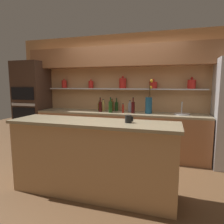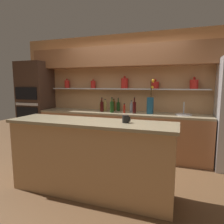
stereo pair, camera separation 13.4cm
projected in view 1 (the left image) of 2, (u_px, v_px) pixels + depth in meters
name	position (u px, v px, depth m)	size (l,w,h in m)	color
ground_plane	(103.00, 180.00, 3.18)	(12.00, 12.00, 0.00)	brown
back_wall_unit	(125.00, 82.00, 4.42)	(5.20, 0.44, 2.60)	tan
back_counter_unit	(119.00, 133.00, 4.31)	(3.60, 0.62, 0.92)	#99603D
island_counter	(93.00, 157.00, 2.73)	(2.28, 0.61, 1.02)	tan
oven_tower	(32.00, 105.00, 4.85)	(0.71, 0.64, 2.04)	#3D281E
flower_vase	(149.00, 104.00, 4.02)	(0.14, 0.16, 0.69)	navy
sink_fixture	(182.00, 113.00, 3.89)	(0.31, 0.31, 0.25)	#B7B7BC
bottle_wine_0	(116.00, 106.00, 4.44)	(0.08, 0.08, 0.29)	#193814
bottle_wine_1	(133.00, 107.00, 4.07)	(0.07, 0.07, 0.33)	#380C0C
bottle_oil_2	(99.00, 107.00, 4.51)	(0.07, 0.07, 0.22)	brown
bottle_sauce_3	(123.00, 109.00, 4.13)	(0.05, 0.05, 0.20)	maroon
bottle_wine_4	(100.00, 106.00, 4.29)	(0.07, 0.07, 0.31)	#380C0C
bottle_wine_5	(111.00, 107.00, 4.18)	(0.08, 0.08, 0.32)	#193814
bottle_spirit_6	(103.00, 106.00, 4.41)	(0.07, 0.07, 0.26)	tan
bottle_spirit_7	(112.00, 106.00, 4.42)	(0.06, 0.06, 0.27)	#4C2D0C
bottle_oil_8	(110.00, 107.00, 4.48)	(0.06, 0.06, 0.23)	#47380A
bottle_spirit_9	(130.00, 107.00, 4.24)	(0.07, 0.07, 0.25)	gray
coffee_mug	(128.00, 119.00, 2.54)	(0.11, 0.09, 0.10)	black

